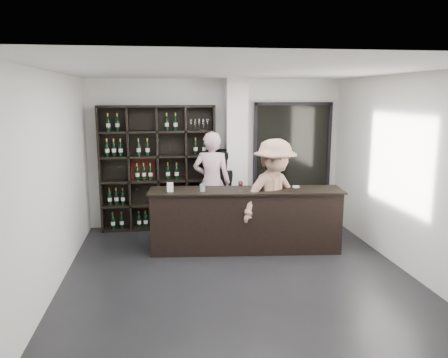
{
  "coord_description": "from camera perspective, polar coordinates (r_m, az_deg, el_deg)",
  "views": [
    {
      "loc": [
        -1.01,
        -5.83,
        2.57
      ],
      "look_at": [
        -0.07,
        1.1,
        1.24
      ],
      "focal_mm": 35.0,
      "sensor_mm": 36.0,
      "label": 1
    }
  ],
  "objects": [
    {
      "name": "customer",
      "position": [
        7.22,
        6.56,
        -2.28
      ],
      "size": [
        1.4,
        1.13,
        1.89
      ],
      "primitive_type": "imported",
      "rotation": [
        0.0,
        0.0,
        0.41
      ],
      "color": "#A17763",
      "rests_on": "floor"
    },
    {
      "name": "taster_pink",
      "position": [
        8.22,
        -1.61,
        -0.47
      ],
      "size": [
        0.79,
        0.6,
        1.93
      ],
      "primitive_type": "imported",
      "rotation": [
        0.0,
        0.0,
        2.93
      ],
      "color": "beige",
      "rests_on": "floor"
    },
    {
      "name": "napkin_stack",
      "position": [
        7.48,
        9.37,
        -1.0
      ],
      "size": [
        0.13,
        0.13,
        0.02
      ],
      "primitive_type": "cube",
      "rotation": [
        0.0,
        0.0,
        -0.22
      ],
      "color": "white",
      "rests_on": "tasting_counter"
    },
    {
      "name": "floor",
      "position": [
        6.45,
        1.96,
        -12.75
      ],
      "size": [
        5.0,
        5.5,
        0.01
      ],
      "primitive_type": "cube",
      "color": "black",
      "rests_on": "ground"
    },
    {
      "name": "taster_black",
      "position": [
        8.48,
        -0.4,
        -1.32
      ],
      "size": [
        0.84,
        0.7,
        1.58
      ],
      "primitive_type": "imported",
      "rotation": [
        0.0,
        0.0,
        3.0
      ],
      "color": "black",
      "rests_on": "floor"
    },
    {
      "name": "wine_glass",
      "position": [
        7.07,
        2.17,
        -0.84
      ],
      "size": [
        0.1,
        0.1,
        0.19
      ],
      "primitive_type": null,
      "rotation": [
        0.0,
        0.0,
        -0.32
      ],
      "color": "white",
      "rests_on": "tasting_counter"
    },
    {
      "name": "spit_cup",
      "position": [
        7.07,
        -2.81,
        -1.15
      ],
      "size": [
        0.12,
        0.12,
        0.12
      ],
      "primitive_type": "cylinder",
      "rotation": [
        0.0,
        0.0,
        0.38
      ],
      "color": "silver",
      "rests_on": "tasting_counter"
    },
    {
      "name": "wine_shelf",
      "position": [
        8.5,
        -8.6,
        1.4
      ],
      "size": [
        2.2,
        0.35,
        2.4
      ],
      "primitive_type": null,
      "color": "black",
      "rests_on": "floor"
    },
    {
      "name": "tasting_counter",
      "position": [
        7.34,
        2.85,
        -5.38
      ],
      "size": [
        3.19,
        0.66,
        1.05
      ],
      "rotation": [
        0.0,
        0.0,
        -0.09
      ],
      "color": "black",
      "rests_on": "floor"
    },
    {
      "name": "structural_column",
      "position": [
        8.48,
        1.54,
        3.2
      ],
      "size": [
        0.4,
        0.4,
        2.9
      ],
      "primitive_type": "cube",
      "color": "silver",
      "rests_on": "floor"
    },
    {
      "name": "glass_panel",
      "position": [
        8.97,
        8.9,
        3.17
      ],
      "size": [
        1.6,
        0.08,
        2.1
      ],
      "color": "black",
      "rests_on": "floor"
    },
    {
      "name": "card_stand",
      "position": [
        7.08,
        -7.05,
        -1.08
      ],
      "size": [
        0.1,
        0.05,
        0.15
      ],
      "primitive_type": "cube",
      "rotation": [
        0.0,
        0.0,
        0.03
      ],
      "color": "white",
      "rests_on": "tasting_counter"
    }
  ]
}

